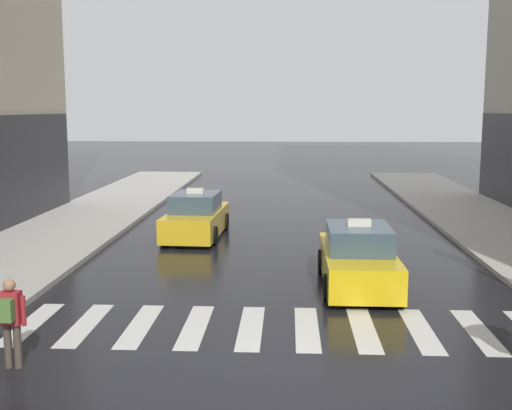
% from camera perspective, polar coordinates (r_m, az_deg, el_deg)
% --- Properties ---
extents(ground_plane, '(160.00, 160.00, 0.00)m').
position_cam_1_polar(ground_plane, '(11.04, 1.82, -16.22)').
color(ground_plane, black).
extents(crosswalk_markings, '(11.30, 2.80, 0.01)m').
position_cam_1_polar(crosswalk_markings, '(13.81, 2.06, -10.96)').
color(crosswalk_markings, silver).
rests_on(crosswalk_markings, ground).
extents(taxi_lead, '(1.94, 4.54, 1.80)m').
position_cam_1_polar(taxi_lead, '(16.96, 9.13, -4.81)').
color(taxi_lead, yellow).
rests_on(taxi_lead, ground).
extents(taxi_second, '(2.09, 4.61, 1.80)m').
position_cam_1_polar(taxi_second, '(23.16, -5.39, -1.11)').
color(taxi_second, gold).
rests_on(taxi_second, ground).
extents(pedestrian_with_backpack, '(0.55, 0.43, 1.65)m').
position_cam_1_polar(pedestrian_with_backpack, '(12.29, -21.21, -9.32)').
color(pedestrian_with_backpack, '#473D33').
rests_on(pedestrian_with_backpack, ground).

